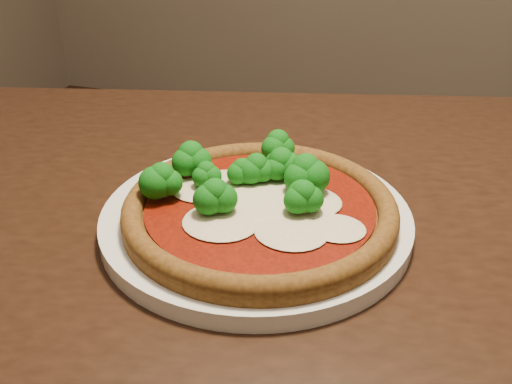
% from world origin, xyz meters
% --- Properties ---
extents(dining_table, '(1.47, 1.01, 0.75)m').
position_xyz_m(dining_table, '(-0.16, -0.10, 0.65)').
color(dining_table, black).
rests_on(dining_table, floor).
extents(plate, '(0.31, 0.31, 0.02)m').
position_xyz_m(plate, '(-0.22, -0.17, 0.76)').
color(plate, silver).
rests_on(plate, dining_table).
extents(pizza, '(0.27, 0.27, 0.06)m').
position_xyz_m(pizza, '(-0.22, -0.17, 0.78)').
color(pizza, brown).
rests_on(pizza, plate).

